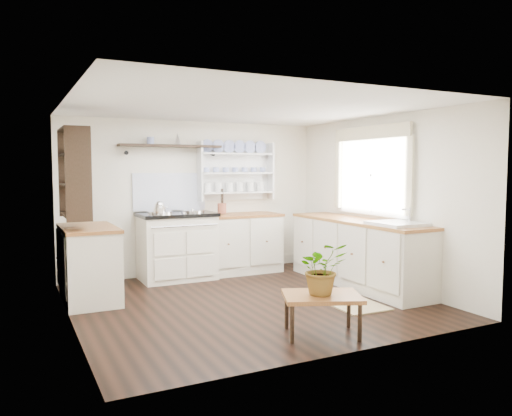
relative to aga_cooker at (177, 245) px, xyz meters
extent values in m
cube|color=black|center=(0.39, -1.57, -0.49)|extent=(4.00, 3.80, 0.01)
cube|color=silver|center=(0.39, 0.33, 0.66)|extent=(4.00, 0.02, 2.30)
cube|color=silver|center=(2.39, -1.57, 0.66)|extent=(0.02, 3.80, 2.30)
cube|color=silver|center=(-1.61, -1.57, 0.66)|extent=(0.02, 3.80, 2.30)
cube|color=white|center=(0.39, -1.57, 1.81)|extent=(4.00, 3.80, 0.01)
cube|color=white|center=(2.35, -1.42, 1.01)|extent=(0.04, 1.40, 1.00)
cube|color=white|center=(2.33, -1.42, 1.01)|extent=(0.02, 1.50, 1.10)
cube|color=#F4EBC3|center=(2.31, -1.42, 1.59)|extent=(0.04, 1.55, 0.18)
cube|color=white|center=(0.00, 0.00, -0.03)|extent=(1.04, 0.67, 0.91)
cube|color=black|center=(0.00, 0.00, 0.45)|extent=(1.08, 0.71, 0.05)
cylinder|color=silver|center=(-0.24, 0.00, 0.49)|extent=(0.35, 0.35, 0.03)
cylinder|color=silver|center=(0.24, 0.00, 0.49)|extent=(0.35, 0.35, 0.03)
cylinder|color=silver|center=(0.00, -0.38, 0.32)|extent=(0.93, 0.02, 0.02)
cube|color=beige|center=(0.99, 0.03, -0.05)|extent=(1.25, 0.60, 0.88)
cube|color=brown|center=(0.99, 0.03, 0.39)|extent=(1.27, 0.63, 0.04)
cube|color=beige|center=(2.09, -1.47, -0.05)|extent=(0.60, 2.40, 0.88)
cube|color=brown|center=(2.09, -1.47, 0.39)|extent=(0.62, 2.43, 0.04)
cube|color=white|center=(2.09, -2.22, 0.31)|extent=(0.55, 0.60, 0.28)
cylinder|color=silver|center=(2.29, -2.22, 0.51)|extent=(0.02, 0.02, 0.22)
cube|color=beige|center=(-1.31, -0.67, -0.05)|extent=(0.60, 1.10, 0.88)
cube|color=brown|center=(-1.31, -0.67, 0.39)|extent=(0.62, 1.13, 0.04)
cube|color=white|center=(1.04, 0.31, 1.06)|extent=(1.20, 0.03, 0.90)
cube|color=white|center=(1.04, 0.22, 1.06)|extent=(1.20, 0.22, 0.02)
cylinder|color=navy|center=(1.04, 0.23, 1.33)|extent=(0.20, 0.02, 0.20)
cube|color=black|center=(-0.01, 0.20, 1.43)|extent=(1.50, 0.24, 0.04)
cone|color=black|center=(-0.66, 0.27, 1.32)|extent=(0.06, 0.20, 0.06)
cone|color=black|center=(0.64, 0.27, 1.32)|extent=(0.06, 0.20, 0.06)
cube|color=black|center=(-1.45, -0.67, 1.06)|extent=(0.28, 0.80, 1.05)
cylinder|color=#9C5139|center=(0.75, 0.11, 0.50)|extent=(0.13, 0.13, 0.15)
cube|color=brown|center=(0.50, -2.97, -0.11)|extent=(0.87, 0.76, 0.04)
cylinder|color=black|center=(0.13, -3.04, -0.31)|extent=(0.04, 0.04, 0.35)
cylinder|color=black|center=(0.29, -2.65, -0.31)|extent=(0.04, 0.04, 0.35)
cylinder|color=black|center=(0.70, -3.29, -0.31)|extent=(0.04, 0.04, 0.35)
cylinder|color=black|center=(0.87, -2.90, -0.31)|extent=(0.04, 0.04, 0.35)
imported|color=#3F7233|center=(0.50, -2.97, 0.16)|extent=(0.54, 0.49, 0.50)
cube|color=#9D905B|center=(1.43, -2.22, -0.48)|extent=(0.57, 0.86, 0.02)
camera|label=1|loc=(-2.15, -6.87, 1.10)|focal=35.00mm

